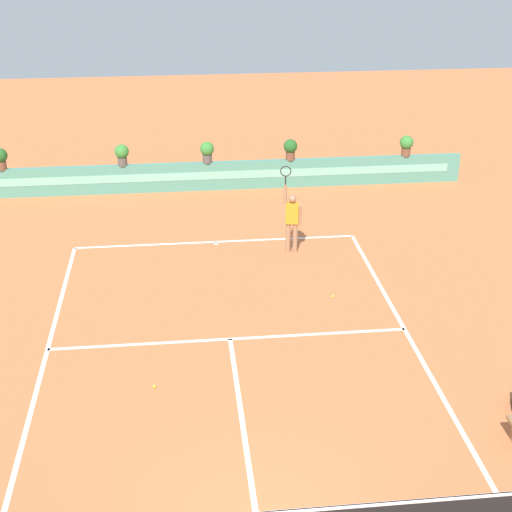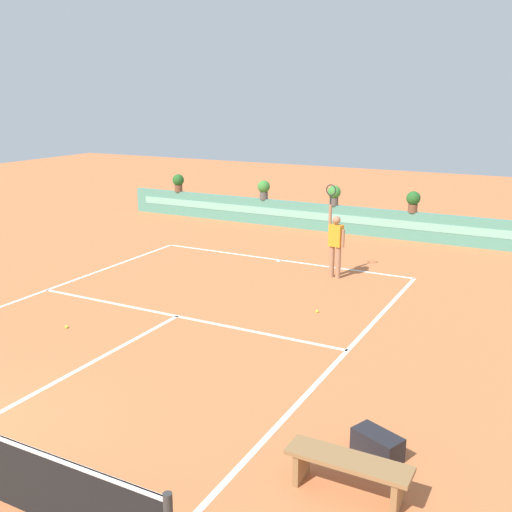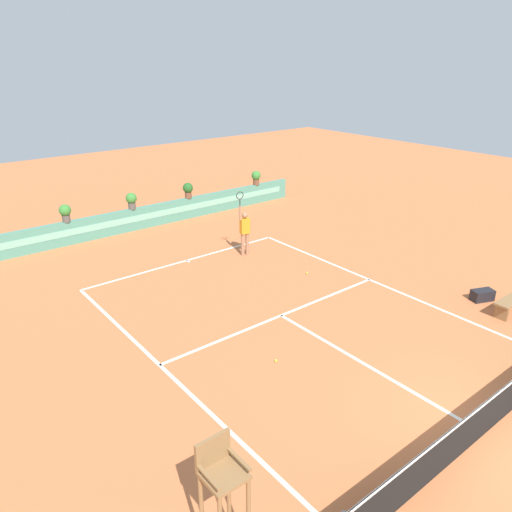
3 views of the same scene
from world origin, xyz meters
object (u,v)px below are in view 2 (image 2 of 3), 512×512
object	(u,v)px
tennis_ball_near_baseline	(317,311)
potted_plant_left	(264,188)
tennis_player	(336,241)
tennis_ball_mid_court	(67,327)
bench_courtside	(348,468)
potted_plant_far_left	(178,182)
potted_plant_centre	(334,194)
gear_bag	(377,445)
potted_plant_right	(413,200)

from	to	relation	value
tennis_ball_near_baseline	potted_plant_left	world-z (taller)	potted_plant_left
tennis_player	tennis_ball_mid_court	bearing A→B (deg)	-121.21
tennis_player	bench_courtside	bearing A→B (deg)	-68.33
tennis_player	tennis_ball_near_baseline	world-z (taller)	tennis_player
tennis_ball_near_baseline	potted_plant_far_left	world-z (taller)	potted_plant_far_left
tennis_ball_mid_court	potted_plant_centre	xyz separation A→B (m)	(1.71, 11.72, 1.38)
potted_plant_left	potted_plant_far_left	size ratio (longest dim) A/B	1.00
tennis_player	potted_plant_far_left	bearing A→B (deg)	148.89
potted_plant_centre	potted_plant_far_left	xyz separation A→B (m)	(-6.89, 0.00, 0.00)
gear_bag	tennis_ball_near_baseline	world-z (taller)	gear_bag
bench_courtside	potted_plant_centre	size ratio (longest dim) A/B	2.21
tennis_player	tennis_ball_mid_court	xyz separation A→B (m)	(-3.81, -6.29, -1.02)
potted_plant_right	potted_plant_far_left	distance (m)	9.77
bench_courtside	tennis_ball_mid_court	distance (m)	7.74
bench_courtside	tennis_player	size ratio (longest dim) A/B	0.62
potted_plant_right	bench_courtside	bearing A→B (deg)	-79.18
potted_plant_right	tennis_ball_mid_court	bearing A→B (deg)	-111.38
potted_plant_right	tennis_player	bearing A→B (deg)	-98.13
tennis_ball_mid_court	potted_plant_far_left	xyz separation A→B (m)	(-5.19, 11.72, 1.38)
tennis_player	tennis_ball_mid_court	world-z (taller)	tennis_player
bench_courtside	potted_plant_right	bearing A→B (deg)	100.82
potted_plant_right	potted_plant_centre	world-z (taller)	same
gear_bag	potted_plant_centre	size ratio (longest dim) A/B	0.97
bench_courtside	tennis_player	world-z (taller)	tennis_player
potted_plant_left	potted_plant_centre	size ratio (longest dim) A/B	1.00
bench_courtside	potted_plant_far_left	xyz separation A→B (m)	(-12.50, 14.23, 1.04)
potted_plant_centre	potted_plant_far_left	size ratio (longest dim) A/B	1.00
gear_bag	potted_plant_far_left	size ratio (longest dim) A/B	0.97
gear_bag	potted_plant_left	size ratio (longest dim) A/B	0.97
gear_bag	potted_plant_left	xyz separation A→B (m)	(-8.58, 13.25, 1.23)
gear_bag	potted_plant_right	size ratio (longest dim) A/B	0.97
tennis_ball_near_baseline	potted_plant_centre	xyz separation A→B (m)	(-2.75, 8.27, 1.38)
tennis_player	potted_plant_right	size ratio (longest dim) A/B	3.57
potted_plant_right	potted_plant_left	bearing A→B (deg)	180.00
potted_plant_left	potted_plant_centre	distance (m)	2.89
gear_bag	tennis_ball_near_baseline	bearing A→B (deg)	120.55
tennis_ball_mid_court	potted_plant_left	size ratio (longest dim) A/B	0.09
potted_plant_far_left	tennis_ball_near_baseline	bearing A→B (deg)	-40.60
gear_bag	potted_plant_right	world-z (taller)	potted_plant_right
tennis_ball_mid_court	potted_plant_centre	distance (m)	11.93
potted_plant_centre	potted_plant_left	bearing A→B (deg)	180.00
gear_bag	potted_plant_left	bearing A→B (deg)	122.93
potted_plant_right	potted_plant_centre	size ratio (longest dim) A/B	1.00
potted_plant_centre	potted_plant_right	bearing A→B (deg)	0.00
potted_plant_left	potted_plant_right	world-z (taller)	same
tennis_player	potted_plant_right	distance (m)	5.50
tennis_player	potted_plant_centre	size ratio (longest dim) A/B	3.57
bench_courtside	tennis_ball_near_baseline	distance (m)	6.62
gear_bag	potted_plant_far_left	distance (m)	18.32
potted_plant_centre	tennis_ball_near_baseline	bearing A→B (deg)	-71.61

